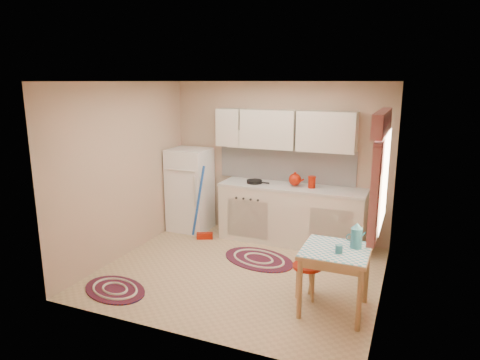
# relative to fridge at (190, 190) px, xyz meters

# --- Properties ---
(room_shell) EXTENTS (3.64, 3.60, 2.52)m
(room_shell) POSITION_rel_fridge_xyz_m (1.61, -1.01, 0.90)
(room_shell) COLOR tan
(room_shell) RESTS_ON ground
(fridge) EXTENTS (0.65, 0.60, 1.40)m
(fridge) POSITION_rel_fridge_xyz_m (0.00, 0.00, 0.00)
(fridge) COLOR white
(fridge) RESTS_ON ground
(broom) EXTENTS (0.30, 0.23, 1.20)m
(broom) POSITION_rel_fridge_xyz_m (0.45, -0.35, -0.10)
(broom) COLOR blue
(broom) RESTS_ON ground
(base_cabinets) EXTENTS (2.25, 0.60, 0.88)m
(base_cabinets) POSITION_rel_fridge_xyz_m (1.77, 0.05, -0.26)
(base_cabinets) COLOR beige
(base_cabinets) RESTS_ON ground
(countertop) EXTENTS (2.27, 0.62, 0.04)m
(countertop) POSITION_rel_fridge_xyz_m (1.77, 0.05, 0.20)
(countertop) COLOR beige
(countertop) RESTS_ON base_cabinets
(frying_pan) EXTENTS (0.27, 0.27, 0.05)m
(frying_pan) POSITION_rel_fridge_xyz_m (1.17, 0.00, 0.24)
(frying_pan) COLOR black
(frying_pan) RESTS_ON countertop
(red_kettle) EXTENTS (0.26, 0.25, 0.21)m
(red_kettle) POSITION_rel_fridge_xyz_m (1.82, 0.05, 0.33)
(red_kettle) COLOR #981705
(red_kettle) RESTS_ON countertop
(red_canister) EXTENTS (0.13, 0.13, 0.16)m
(red_canister) POSITION_rel_fridge_xyz_m (2.08, 0.05, 0.30)
(red_canister) COLOR #981705
(red_canister) RESTS_ON countertop
(table) EXTENTS (0.72, 0.72, 0.72)m
(table) POSITION_rel_fridge_xyz_m (2.79, -1.77, -0.34)
(table) COLOR tan
(table) RESTS_ON ground
(stool) EXTENTS (0.43, 0.43, 0.42)m
(stool) POSITION_rel_fridge_xyz_m (2.45, -1.62, -0.49)
(stool) COLOR #981705
(stool) RESTS_ON ground
(coffee_pot) EXTENTS (0.19, 0.17, 0.31)m
(coffee_pot) POSITION_rel_fridge_xyz_m (2.98, -1.65, 0.17)
(coffee_pot) COLOR #296F7F
(coffee_pot) RESTS_ON table
(mug) EXTENTS (0.09, 0.09, 0.10)m
(mug) POSITION_rel_fridge_xyz_m (2.83, -1.87, 0.07)
(mug) COLOR #296F7F
(mug) RESTS_ON table
(rug_center) EXTENTS (1.27, 1.03, 0.02)m
(rug_center) POSITION_rel_fridge_xyz_m (1.54, -0.80, -0.69)
(rug_center) COLOR maroon
(rug_center) RESTS_ON ground
(rug_left) EXTENTS (1.05, 0.86, 0.02)m
(rug_left) POSITION_rel_fridge_xyz_m (0.23, -2.34, -0.69)
(rug_left) COLOR maroon
(rug_left) RESTS_ON ground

